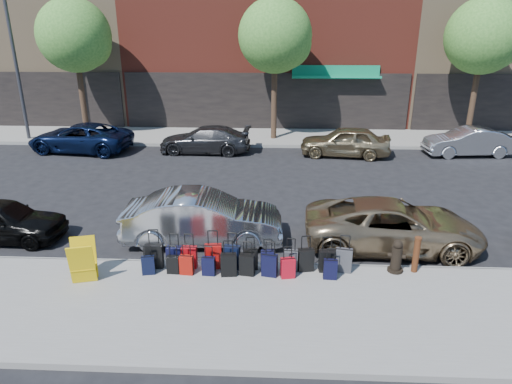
{
  "coord_description": "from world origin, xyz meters",
  "views": [
    {
      "loc": [
        0.66,
        -15.22,
        6.2
      ],
      "look_at": [
        0.03,
        -1.5,
        1.06
      ],
      "focal_mm": 32.0,
      "sensor_mm": 36.0,
      "label": 1
    }
  ],
  "objects_px": {
    "car_far_1": "(205,140)",
    "car_near_0": "(1,220)",
    "tree_right": "(486,38)",
    "car_far_3": "(468,142)",
    "display_rack": "(83,261)",
    "car_near_1": "(203,218)",
    "bollard": "(416,254)",
    "car_far_0": "(80,138)",
    "fire_hydrant": "(397,257)",
    "car_far_2": "(345,141)",
    "suitcase_front_5": "(250,259)",
    "tree_left": "(77,38)",
    "tree_center": "(278,38)",
    "car_near_2": "(393,225)",
    "streetlight": "(18,53)"
  },
  "relations": [
    {
      "from": "car_near_0",
      "to": "car_far_1",
      "type": "distance_m",
      "value": 11.05
    },
    {
      "from": "car_near_1",
      "to": "car_far_3",
      "type": "distance_m",
      "value": 15.23
    },
    {
      "from": "tree_right",
      "to": "car_far_0",
      "type": "height_order",
      "value": "tree_right"
    },
    {
      "from": "suitcase_front_5",
      "to": "bollard",
      "type": "height_order",
      "value": "bollard"
    },
    {
      "from": "suitcase_front_5",
      "to": "car_far_2",
      "type": "distance_m",
      "value": 12.03
    },
    {
      "from": "car_near_2",
      "to": "bollard",
      "type": "bearing_deg",
      "value": -170.34
    },
    {
      "from": "fire_hydrant",
      "to": "car_near_0",
      "type": "relative_size",
      "value": 0.24
    },
    {
      "from": "tree_left",
      "to": "suitcase_front_5",
      "type": "height_order",
      "value": "tree_left"
    },
    {
      "from": "display_rack",
      "to": "car_near_2",
      "type": "xyz_separation_m",
      "value": [
        8.1,
        2.45,
        0.02
      ]
    },
    {
      "from": "suitcase_front_5",
      "to": "car_far_1",
      "type": "distance_m",
      "value": 12.06
    },
    {
      "from": "suitcase_front_5",
      "to": "display_rack",
      "type": "xyz_separation_m",
      "value": [
        -4.08,
        -0.77,
        0.25
      ]
    },
    {
      "from": "car_far_0",
      "to": "car_far_3",
      "type": "bearing_deg",
      "value": 98.09
    },
    {
      "from": "car_far_1",
      "to": "car_far_2",
      "type": "bearing_deg",
      "value": 89.69
    },
    {
      "from": "tree_right",
      "to": "car_far_2",
      "type": "height_order",
      "value": "tree_right"
    },
    {
      "from": "streetlight",
      "to": "car_far_2",
      "type": "xyz_separation_m",
      "value": [
        16.8,
        -2.23,
        -3.93
      ]
    },
    {
      "from": "suitcase_front_5",
      "to": "car_near_1",
      "type": "distance_m",
      "value": 2.33
    },
    {
      "from": "fire_hydrant",
      "to": "car_far_3",
      "type": "xyz_separation_m",
      "value": [
        6.27,
        11.69,
        0.13
      ]
    },
    {
      "from": "bollard",
      "to": "car_far_0",
      "type": "bearing_deg",
      "value": 139.42
    },
    {
      "from": "tree_center",
      "to": "bollard",
      "type": "xyz_separation_m",
      "value": [
        3.62,
        -14.24,
        -4.76
      ]
    },
    {
      "from": "tree_center",
      "to": "car_near_1",
      "type": "xyz_separation_m",
      "value": [
        -2.11,
        -12.52,
        -4.64
      ]
    },
    {
      "from": "tree_left",
      "to": "car_far_0",
      "type": "height_order",
      "value": "tree_left"
    },
    {
      "from": "tree_left",
      "to": "car_far_3",
      "type": "relative_size",
      "value": 1.74
    },
    {
      "from": "tree_right",
      "to": "display_rack",
      "type": "xyz_separation_m",
      "value": [
        -15.18,
        -15.05,
        -4.73
      ]
    },
    {
      "from": "tree_left",
      "to": "display_rack",
      "type": "height_order",
      "value": "tree_left"
    },
    {
      "from": "bollard",
      "to": "car_far_0",
      "type": "distance_m",
      "value": 17.77
    },
    {
      "from": "tree_right",
      "to": "car_far_3",
      "type": "xyz_separation_m",
      "value": [
        -1.1,
        -2.55,
        -4.72
      ]
    },
    {
      "from": "tree_left",
      "to": "streetlight",
      "type": "bearing_deg",
      "value": -166.61
    },
    {
      "from": "car_far_1",
      "to": "car_far_0",
      "type": "bearing_deg",
      "value": -86.74
    },
    {
      "from": "car_near_0",
      "to": "car_far_2",
      "type": "relative_size",
      "value": 0.87
    },
    {
      "from": "car_near_2",
      "to": "car_far_1",
      "type": "distance_m",
      "value": 12.2
    },
    {
      "from": "tree_center",
      "to": "car_far_2",
      "type": "bearing_deg",
      "value": -41.09
    },
    {
      "from": "car_far_1",
      "to": "car_near_0",
      "type": "bearing_deg",
      "value": -22.17
    },
    {
      "from": "car_near_2",
      "to": "tree_center",
      "type": "bearing_deg",
      "value": 17.64
    },
    {
      "from": "streetlight",
      "to": "car_far_0",
      "type": "xyz_separation_m",
      "value": [
        3.57,
        -1.98,
        -3.95
      ]
    },
    {
      "from": "fire_hydrant",
      "to": "car_far_2",
      "type": "relative_size",
      "value": 0.21
    },
    {
      "from": "tree_right",
      "to": "streetlight",
      "type": "bearing_deg",
      "value": -178.33
    },
    {
      "from": "suitcase_front_5",
      "to": "car_far_2",
      "type": "height_order",
      "value": "car_far_2"
    },
    {
      "from": "streetlight",
      "to": "car_far_0",
      "type": "height_order",
      "value": "streetlight"
    },
    {
      "from": "display_rack",
      "to": "car_near_1",
      "type": "distance_m",
      "value": 3.61
    },
    {
      "from": "tree_right",
      "to": "bollard",
      "type": "xyz_separation_m",
      "value": [
        -6.88,
        -14.24,
        -4.76
      ]
    },
    {
      "from": "display_rack",
      "to": "car_far_3",
      "type": "distance_m",
      "value": 18.83
    },
    {
      "from": "tree_right",
      "to": "car_far_0",
      "type": "xyz_separation_m",
      "value": [
        -20.37,
        -2.68,
        -4.7
      ]
    },
    {
      "from": "fire_hydrant",
      "to": "tree_left",
      "type": "bearing_deg",
      "value": 147.2
    },
    {
      "from": "tree_center",
      "to": "tree_right",
      "type": "relative_size",
      "value": 1.0
    },
    {
      "from": "display_rack",
      "to": "fire_hydrant",
      "type": "bearing_deg",
      "value": -9.21
    },
    {
      "from": "car_near_2",
      "to": "car_far_3",
      "type": "xyz_separation_m",
      "value": [
        5.98,
        10.05,
        -0.01
      ]
    },
    {
      "from": "suitcase_front_5",
      "to": "car_far_3",
      "type": "xyz_separation_m",
      "value": [
        10.01,
        11.73,
        0.26
      ]
    },
    {
      "from": "tree_left",
      "to": "car_far_2",
      "type": "xyz_separation_m",
      "value": [
        13.86,
        -2.93,
        -4.68
      ]
    },
    {
      "from": "tree_center",
      "to": "tree_right",
      "type": "height_order",
      "value": "same"
    },
    {
      "from": "car_far_1",
      "to": "bollard",
      "type": "bearing_deg",
      "value": 34.14
    }
  ]
}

